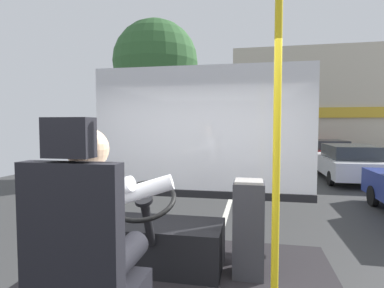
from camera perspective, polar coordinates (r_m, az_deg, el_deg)
ground at (r=10.84m, az=7.87°, el=-7.44°), size 18.00×44.00×0.06m
driver_seat at (r=1.74m, az=-19.06°, el=-21.29°), size 0.48×0.48×1.32m
bus_driver at (r=1.77m, az=-17.19°, el=-14.09°), size 0.75×0.56×0.81m
steering_console at (r=2.97m, az=-5.64°, el=-17.51°), size 1.10×0.98×0.84m
handrail_pole at (r=1.89m, az=15.09°, el=-5.02°), size 0.04×0.04×2.02m
fare_box at (r=2.80m, az=10.24°, el=-14.84°), size 0.26×0.26×0.82m
windshield_panel at (r=3.51m, az=1.45°, el=-0.46°), size 2.50×0.08×1.48m
street_tree at (r=12.64m, az=-6.64°, el=14.40°), size 3.28×3.28×6.08m
shop_building at (r=22.48m, az=24.99°, el=6.52°), size 13.23×4.68×6.71m
parked_car_white at (r=12.85m, az=26.74°, el=-2.93°), size 1.99×4.30×1.30m
parked_car_red at (r=18.06m, az=23.38°, el=-1.21°), size 1.92×4.49×1.24m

